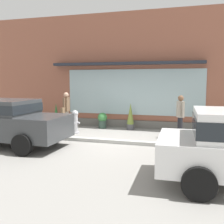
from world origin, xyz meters
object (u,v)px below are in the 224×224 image
parked_car_dark_gray (2,119)px  potted_plant_doorstep (56,115)px  fire_hydrant (75,121)px  potted_plant_window_left (130,117)px  potted_plant_trailing_edge (215,123)px  pedestrian_passerby (180,114)px  potted_plant_window_right (30,117)px  potted_plant_corner_tall (102,120)px  pedestrian_with_handbag (66,108)px

parked_car_dark_gray → potted_plant_doorstep: (-0.21, 4.19, -0.37)m
fire_hydrant → potted_plant_doorstep: potted_plant_doorstep is taller
potted_plant_window_left → potted_plant_doorstep: (-3.74, 0.10, -0.05)m
potted_plant_trailing_edge → potted_plant_window_left: bearing=-179.2°
pedestrian_passerby → potted_plant_doorstep: bearing=-131.9°
parked_car_dark_gray → potted_plant_window_left: size_ratio=3.70×
parked_car_dark_gray → potted_plant_trailing_edge: size_ratio=5.31×
pedestrian_passerby → potted_plant_window_right: (-7.48, 1.43, -0.61)m
potted_plant_corner_tall → potted_plant_doorstep: potted_plant_doorstep is taller
potted_plant_window_left → parked_car_dark_gray: bearing=-130.8°
parked_car_dark_gray → potted_plant_window_right: size_ratio=7.00×
potted_plant_trailing_edge → potted_plant_window_right: bearing=179.4°
potted_plant_window_right → potted_plant_corner_tall: size_ratio=0.87×
fire_hydrant → potted_plant_window_left: potted_plant_window_left is taller
potted_plant_corner_tall → parked_car_dark_gray: bearing=-118.7°
parked_car_dark_gray → potted_plant_trailing_edge: parked_car_dark_gray is taller
pedestrian_with_handbag → pedestrian_passerby: bearing=87.2°
fire_hydrant → potted_plant_corner_tall: fire_hydrant is taller
pedestrian_with_handbag → potted_plant_doorstep: bearing=-130.3°
pedestrian_with_handbag → parked_car_dark_gray: pedestrian_with_handbag is taller
fire_hydrant → potted_plant_doorstep: bearing=137.4°
parked_car_dark_gray → pedestrian_passerby: bearing=27.6°
potted_plant_window_left → potted_plant_corner_tall: (-1.31, -0.04, -0.18)m
parked_car_dark_gray → potted_plant_corner_tall: size_ratio=6.11×
pedestrian_with_handbag → potted_plant_corner_tall: (1.45, 0.77, -0.58)m
potted_plant_window_left → pedestrian_passerby: bearing=-30.2°
pedestrian_passerby → potted_plant_corner_tall: bearing=-138.3°
potted_plant_trailing_edge → potted_plant_corner_tall: 4.88m
pedestrian_with_handbag → potted_plant_corner_tall: size_ratio=2.32×
parked_car_dark_gray → potted_plant_trailing_edge: bearing=31.7°
potted_plant_corner_tall → potted_plant_trailing_edge: bearing=1.1°
fire_hydrant → potted_plant_window_left: size_ratio=0.81×
pedestrian_passerby → parked_car_dark_gray: bearing=-92.7°
pedestrian_with_handbag → potted_plant_window_left: (2.75, 0.81, -0.39)m
fire_hydrant → potted_plant_trailing_edge: (5.61, 1.52, -0.06)m
pedestrian_passerby → potted_plant_corner_tall: pedestrian_passerby is taller
pedestrian_passerby → potted_plant_doorstep: size_ratio=1.50×
fire_hydrant → potted_plant_trailing_edge: size_ratio=1.17×
potted_plant_corner_tall → potted_plant_doorstep: size_ratio=0.66×
pedestrian_with_handbag → parked_car_dark_gray: size_ratio=0.38×
fire_hydrant → pedestrian_with_handbag: 1.08m
potted_plant_window_right → potted_plant_trailing_edge: (8.85, -0.10, 0.10)m
pedestrian_with_handbag → potted_plant_doorstep: (-0.99, 0.92, -0.44)m
pedestrian_with_handbag → pedestrian_passerby: pedestrian_with_handbag is taller
pedestrian_with_handbag → potted_plant_corner_tall: pedestrian_with_handbag is taller
potted_plant_trailing_edge → potted_plant_window_left: 3.58m
parked_car_dark_gray → potted_plant_corner_tall: parked_car_dark_gray is taller
parked_car_dark_gray → potted_plant_window_right: (-1.75, 4.24, -0.55)m
fire_hydrant → pedestrian_passerby: (4.23, 0.19, 0.45)m
parked_car_dark_gray → potted_plant_window_right: bearing=113.9°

